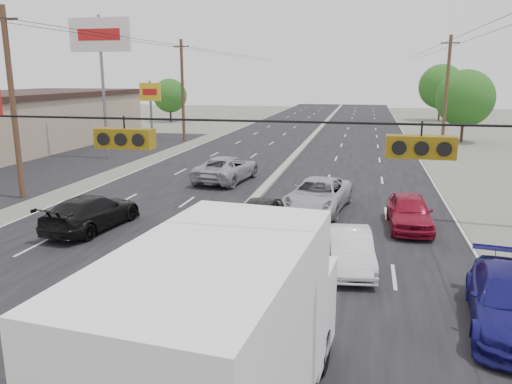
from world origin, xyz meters
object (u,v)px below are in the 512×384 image
tree_left_far (170,96)px  red_sedan (214,272)px  queue_car_b (350,250)px  oncoming_near (92,213)px  queue_car_c (318,196)px  utility_pole_left_b (13,103)px  queue_car_e (410,212)px  tree_right_mid (465,98)px  queue_car_a (257,218)px  utility_pole_right_c (446,92)px  oncoming_far (227,169)px  pole_sign_far (150,97)px  pole_sign_billboard (100,44)px  utility_pole_left_c (183,90)px  queue_car_d (511,302)px  box_truck (228,341)px  tree_right_far (441,86)px

tree_left_far → red_sedan: 59.54m
queue_car_b → oncoming_near: 11.30m
queue_car_c → red_sedan: bearing=-93.4°
utility_pole_left_b → queue_car_e: 20.68m
queue_car_b → tree_right_mid: bearing=67.9°
red_sedan → queue_car_c: 10.68m
queue_car_a → queue_car_c: (2.10, 4.34, 0.04)m
utility_pole_right_c → red_sedan: bearing=-107.8°
red_sedan → oncoming_far: (-4.20, 16.35, 0.02)m
pole_sign_far → tree_left_far: size_ratio=0.98×
tree_right_mid → pole_sign_billboard: bearing=-150.0°
red_sedan → utility_pole_right_c: bearing=76.8°
tree_left_far → queue_car_c: 51.11m
tree_left_far → queue_car_b: 58.39m
pole_sign_billboard → queue_car_e: size_ratio=2.50×
utility_pole_left_c → pole_sign_far: (-3.50, -0.00, -0.70)m
queue_car_d → utility_pole_left_c: bearing=130.1°
tree_left_far → oncoming_near: size_ratio=1.19×
pole_sign_far → oncoming_far: pole_sign_far is taller
pole_sign_far → red_sedan: size_ratio=1.27×
utility_pole_left_c → queue_car_a: utility_pole_left_c is taller
pole_sign_billboard → box_truck: bearing=-57.8°
utility_pole_left_c → queue_car_b: size_ratio=2.45×
tree_left_far → tree_right_far: 39.31m
pole_sign_far → queue_car_d: pole_sign_far is taller
tree_right_far → red_sedan: 66.43m
queue_car_a → queue_car_e: queue_car_e is taller
pole_sign_billboard → queue_car_d: pole_sign_billboard is taller
queue_car_a → queue_car_b: size_ratio=1.07×
pole_sign_billboard → tree_right_mid: size_ratio=1.54×
tree_right_mid → queue_car_d: (-5.40, -39.87, -3.59)m
utility_pole_left_c → tree_left_far: size_ratio=1.63×
tree_right_far → box_truck: bearing=-100.1°
oncoming_near → oncoming_far: bearing=-98.2°
queue_car_c → oncoming_near: (-9.27, -5.12, -0.04)m
utility_pole_right_c → box_truck: 41.61m
tree_right_far → tree_left_far: bearing=-165.3°
utility_pole_right_c → oncoming_far: utility_pole_right_c is taller
utility_pole_left_b → queue_car_c: bearing=2.9°
tree_right_far → queue_car_e: bearing=-98.4°
queue_car_d → oncoming_near: 16.35m
utility_pole_left_b → box_truck: 22.49m
box_truck → pole_sign_billboard: bearing=127.5°
queue_car_c → queue_car_d: (6.10, -10.67, -0.04)m
utility_pole_left_c → tree_left_far: 22.19m
queue_car_a → oncoming_far: bearing=113.9°
pole_sign_billboard → queue_car_a: (15.90, -16.54, -8.12)m
tree_right_far → queue_car_c: tree_right_far is taller
queue_car_a → queue_car_d: bearing=-36.1°
tree_left_far → queue_car_e: (29.68, -46.24, -2.97)m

